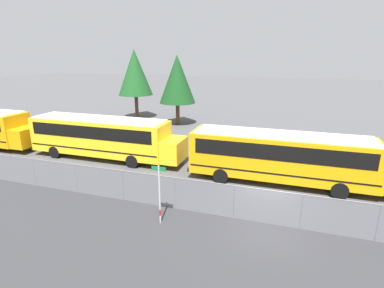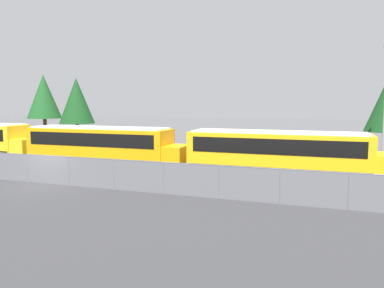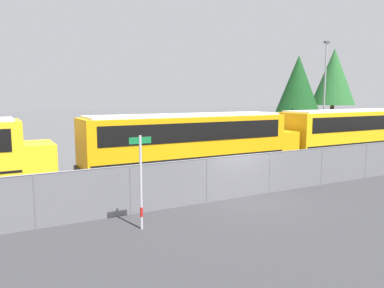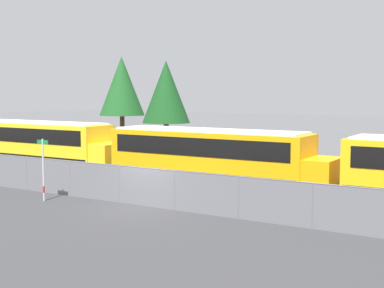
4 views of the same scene
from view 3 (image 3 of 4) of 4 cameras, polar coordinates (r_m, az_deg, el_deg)
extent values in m
plane|color=#4C4C4F|center=(15.48, 7.22, -8.09)|extent=(200.00, 200.00, 0.00)
cube|color=#333335|center=(11.41, 25.59, -14.48)|extent=(110.83, 12.00, 0.01)
cube|color=#9EA0A5|center=(15.27, 7.27, -4.96)|extent=(76.83, 0.03, 1.73)
cube|color=slate|center=(15.26, 7.30, -4.97)|extent=(76.83, 0.01, 1.73)
cylinder|color=slate|center=(15.11, 7.33, -1.76)|extent=(76.83, 0.05, 0.05)
cylinder|color=slate|center=(12.59, -22.86, -8.17)|extent=(0.07, 0.07, 1.73)
cylinder|color=slate|center=(13.20, -9.37, -6.97)|extent=(0.07, 0.07, 1.73)
cylinder|color=slate|center=(14.45, 2.28, -5.62)|extent=(0.07, 0.07, 1.73)
cylinder|color=slate|center=(16.20, 11.72, -4.34)|extent=(0.07, 0.07, 1.73)
cylinder|color=slate|center=(18.29, 19.13, -3.26)|extent=(0.07, 0.07, 1.73)
cylinder|color=slate|center=(20.64, 24.93, -2.37)|extent=(0.07, 0.07, 1.73)
cube|color=yellow|center=(18.16, -22.36, -2.24)|extent=(1.31, 2.37, 1.55)
cube|color=orange|center=(19.58, -0.76, 0.51)|extent=(10.93, 2.58, 2.58)
cube|color=black|center=(19.52, -0.76, 2.16)|extent=(10.06, 2.62, 0.93)
cube|color=black|center=(19.68, -0.75, -1.59)|extent=(10.71, 2.61, 0.10)
cube|color=orange|center=(23.10, 12.84, 0.08)|extent=(1.31, 2.37, 1.55)
cube|color=black|center=(17.93, -16.63, -4.14)|extent=(0.12, 2.58, 0.24)
cube|color=silver|center=(19.47, -0.76, 4.43)|extent=(10.39, 2.32, 0.10)
cylinder|color=black|center=(22.48, 5.55, -1.96)|extent=(0.95, 0.28, 0.95)
cylinder|color=black|center=(20.61, 9.17, -2.88)|extent=(0.95, 0.28, 0.95)
cylinder|color=black|center=(19.58, -11.20, -3.46)|extent=(0.95, 0.28, 0.95)
cylinder|color=black|center=(17.40, -8.92, -4.77)|extent=(0.95, 0.28, 0.95)
cube|color=yellow|center=(27.87, 23.10, 1.96)|extent=(10.93, 2.58, 2.58)
cube|color=black|center=(27.83, 23.16, 3.13)|extent=(10.06, 2.62, 0.93)
cube|color=black|center=(27.94, 23.03, 0.49)|extent=(10.71, 2.61, 0.10)
cube|color=black|center=(23.96, 14.68, -1.23)|extent=(0.12, 2.58, 0.24)
cube|color=silver|center=(27.79, 23.24, 4.72)|extent=(10.39, 2.32, 0.10)
cylinder|color=black|center=(31.38, 25.19, 0.02)|extent=(0.95, 0.28, 0.95)
cylinder|color=black|center=(26.28, 16.34, -0.87)|extent=(0.95, 0.28, 0.95)
cylinder|color=black|center=(24.69, 20.14, -1.54)|extent=(0.95, 0.28, 0.95)
cylinder|color=#B7B7BC|center=(11.58, -7.79, -5.91)|extent=(0.08, 0.08, 2.92)
cylinder|color=red|center=(11.82, -7.71, -10.22)|extent=(0.09, 0.09, 0.30)
cube|color=#147238|center=(11.35, -7.91, 0.55)|extent=(0.70, 0.02, 0.20)
cylinder|color=gray|center=(39.00, 19.56, 7.57)|extent=(0.16, 0.16, 9.05)
cube|color=#47474C|center=(39.33, 19.86, 14.39)|extent=(0.60, 0.24, 0.20)
cylinder|color=#51381E|center=(43.60, 15.67, 3.23)|extent=(0.44, 0.44, 2.34)
cone|color=#144219|center=(43.52, 15.86, 8.83)|extent=(4.76, 4.76, 6.19)
cylinder|color=#51381E|center=(46.45, 20.51, 3.73)|extent=(0.44, 0.44, 3.06)
cone|color=#235B28|center=(46.42, 20.78, 9.55)|extent=(4.90, 4.90, 6.38)
camera|label=1|loc=(10.04, 70.61, 23.67)|focal=28.00mm
camera|label=2|loc=(25.19, 75.99, 3.62)|focal=35.00mm
camera|label=4|loc=(23.77, 78.87, 3.73)|focal=50.00mm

